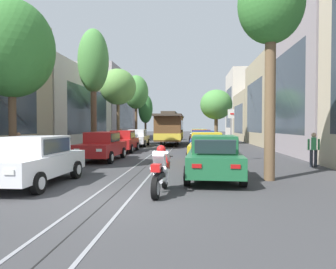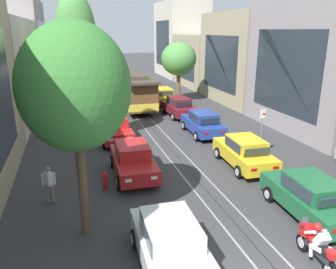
{
  "view_description": "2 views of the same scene",
  "coord_description": "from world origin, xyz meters",
  "px_view_note": "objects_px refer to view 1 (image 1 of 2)",
  "views": [
    {
      "loc": [
        2.13,
        -7.62,
        1.92
      ],
      "look_at": [
        0.3,
        16.59,
        1.24
      ],
      "focal_mm": 32.94,
      "sensor_mm": 36.0,
      "label": 1
    },
    {
      "loc": [
        -5.42,
        -5.98,
        6.83
      ],
      "look_at": [
        0.0,
        12.65,
        0.78
      ],
      "focal_mm": 35.83,
      "sensor_mm": 36.0,
      "label": 2
    }
  ],
  "objects_px": {
    "parked_car_yellow_fifth_right": "(199,137)",
    "motorcycle_with_rider": "(161,171)",
    "parked_car_green_near_right": "(214,157)",
    "street_tree_kerb_left_near": "(12,49)",
    "street_tree_kerb_left_second": "(93,63)",
    "street_tree_kerb_left_mid": "(118,87)",
    "parked_car_red_mid_left": "(123,141)",
    "pedestrian_crossing_far": "(121,135)",
    "parked_car_red_second_left": "(102,146)",
    "parked_car_yellow_second_right": "(207,147)",
    "pedestrian_on_left_pavement": "(18,146)",
    "street_tree_kerb_left_far": "(145,109)",
    "parked_car_maroon_fourth_right": "(201,139)",
    "cable_car_trolley": "(170,128)",
    "street_tree_kerb_right_second": "(216,105)",
    "street_sign_post": "(231,129)",
    "parked_car_white_sixth_right": "(197,135)",
    "pedestrian_on_right_pavement": "(314,148)",
    "parked_car_white_near_left": "(34,160)",
    "parked_car_blue_mid_right": "(203,142)",
    "street_tree_kerb_left_fourth": "(136,93)",
    "fire_hydrant": "(67,155)",
    "parked_car_white_fourth_left": "(137,138)",
    "street_tree_kerb_right_near": "(271,9)"
  },
  "relations": [
    {
      "from": "street_tree_kerb_right_near",
      "to": "parked_car_white_near_left",
      "type": "bearing_deg",
      "value": -169.95
    },
    {
      "from": "parked_car_red_second_left",
      "to": "parked_car_white_sixth_right",
      "type": "bearing_deg",
      "value": 75.21
    },
    {
      "from": "parked_car_maroon_fourth_right",
      "to": "parked_car_white_sixth_right",
      "type": "height_order",
      "value": "same"
    },
    {
      "from": "pedestrian_crossing_far",
      "to": "cable_car_trolley",
      "type": "bearing_deg",
      "value": -20.0
    },
    {
      "from": "street_tree_kerb_right_second",
      "to": "parked_car_green_near_right",
      "type": "bearing_deg",
      "value": -94.76
    },
    {
      "from": "parked_car_yellow_second_right",
      "to": "street_sign_post",
      "type": "bearing_deg",
      "value": 27.75
    },
    {
      "from": "street_tree_kerb_right_second",
      "to": "street_sign_post",
      "type": "bearing_deg",
      "value": -91.73
    },
    {
      "from": "parked_car_white_sixth_right",
      "to": "street_tree_kerb_right_second",
      "type": "xyz_separation_m",
      "value": [
        1.91,
        -5.25,
        3.35
      ]
    },
    {
      "from": "parked_car_yellow_fifth_right",
      "to": "street_tree_kerb_left_near",
      "type": "height_order",
      "value": "street_tree_kerb_left_near"
    },
    {
      "from": "street_sign_post",
      "to": "fire_hydrant",
      "type": "bearing_deg",
      "value": -171.23
    },
    {
      "from": "parked_car_maroon_fourth_right",
      "to": "parked_car_yellow_fifth_right",
      "type": "distance_m",
      "value": 4.88
    },
    {
      "from": "parked_car_red_mid_left",
      "to": "pedestrian_crossing_far",
      "type": "bearing_deg",
      "value": 103.7
    },
    {
      "from": "parked_car_red_second_left",
      "to": "parked_car_white_sixth_right",
      "type": "distance_m",
      "value": 22.23
    },
    {
      "from": "parked_car_yellow_second_right",
      "to": "motorcycle_with_rider",
      "type": "relative_size",
      "value": 2.22
    },
    {
      "from": "parked_car_red_second_left",
      "to": "parked_car_green_near_right",
      "type": "xyz_separation_m",
      "value": [
        5.76,
        -5.61,
        0.0
      ]
    },
    {
      "from": "parked_car_green_near_right",
      "to": "street_tree_kerb_left_near",
      "type": "height_order",
      "value": "street_tree_kerb_left_near"
    },
    {
      "from": "parked_car_blue_mid_right",
      "to": "fire_hydrant",
      "type": "bearing_deg",
      "value": -138.34
    },
    {
      "from": "parked_car_white_fourth_left",
      "to": "pedestrian_on_right_pavement",
      "type": "xyz_separation_m",
      "value": [
        10.77,
        -14.01,
        0.11
      ]
    },
    {
      "from": "parked_car_green_near_right",
      "to": "parked_car_white_fourth_left",
      "type": "bearing_deg",
      "value": 108.48
    },
    {
      "from": "parked_car_white_near_left",
      "to": "fire_hydrant",
      "type": "relative_size",
      "value": 5.23
    },
    {
      "from": "parked_car_maroon_fourth_right",
      "to": "pedestrian_on_right_pavement",
      "type": "bearing_deg",
      "value": -69.09
    },
    {
      "from": "parked_car_white_near_left",
      "to": "street_tree_kerb_left_mid",
      "type": "xyz_separation_m",
      "value": [
        -2.16,
        20.55,
        4.97
      ]
    },
    {
      "from": "street_tree_kerb_left_near",
      "to": "motorcycle_with_rider",
      "type": "distance_m",
      "value": 8.79
    },
    {
      "from": "motorcycle_with_rider",
      "to": "pedestrian_on_right_pavement",
      "type": "height_order",
      "value": "pedestrian_on_right_pavement"
    },
    {
      "from": "street_tree_kerb_left_far",
      "to": "parked_car_maroon_fourth_right",
      "type": "bearing_deg",
      "value": -68.28
    },
    {
      "from": "street_tree_kerb_left_mid",
      "to": "street_tree_kerb_right_near",
      "type": "height_order",
      "value": "street_tree_kerb_left_mid"
    },
    {
      "from": "parked_car_yellow_second_right",
      "to": "pedestrian_crossing_far",
      "type": "distance_m",
      "value": 18.71
    },
    {
      "from": "parked_car_yellow_fifth_right",
      "to": "pedestrian_on_right_pavement",
      "type": "distance_m",
      "value": 18.19
    },
    {
      "from": "street_tree_kerb_left_far",
      "to": "cable_car_trolley",
      "type": "bearing_deg",
      "value": -73.24
    },
    {
      "from": "street_tree_kerb_left_second",
      "to": "street_tree_kerb_left_mid",
      "type": "height_order",
      "value": "street_tree_kerb_left_second"
    },
    {
      "from": "parked_car_red_second_left",
      "to": "pedestrian_on_left_pavement",
      "type": "height_order",
      "value": "pedestrian_on_left_pavement"
    },
    {
      "from": "pedestrian_on_left_pavement",
      "to": "street_tree_kerb_left_mid",
      "type": "bearing_deg",
      "value": 84.47
    },
    {
      "from": "parked_car_red_mid_left",
      "to": "parked_car_blue_mid_right",
      "type": "height_order",
      "value": "same"
    },
    {
      "from": "pedestrian_crossing_far",
      "to": "street_tree_kerb_right_near",
      "type": "bearing_deg",
      "value": -64.59
    },
    {
      "from": "parked_car_blue_mid_right",
      "to": "street_tree_kerb_left_fourth",
      "type": "xyz_separation_m",
      "value": [
        -7.77,
        16.39,
        5.32
      ]
    },
    {
      "from": "pedestrian_on_right_pavement",
      "to": "street_sign_post",
      "type": "xyz_separation_m",
      "value": [
        -3.53,
        2.13,
        0.87
      ]
    },
    {
      "from": "street_tree_kerb_left_far",
      "to": "pedestrian_crossing_far",
      "type": "bearing_deg",
      "value": -92.2
    },
    {
      "from": "street_tree_kerb_left_far",
      "to": "street_tree_kerb_left_mid",
      "type": "bearing_deg",
      "value": -90.69
    },
    {
      "from": "pedestrian_on_left_pavement",
      "to": "parked_car_red_mid_left",
      "type": "bearing_deg",
      "value": 63.82
    },
    {
      "from": "street_tree_kerb_left_far",
      "to": "pedestrian_on_right_pavement",
      "type": "xyz_separation_m",
      "value": [
        12.75,
        -32.52,
        -3.62
      ]
    },
    {
      "from": "parked_car_red_second_left",
      "to": "parked_car_yellow_second_right",
      "type": "height_order",
      "value": "same"
    },
    {
      "from": "street_tree_kerb_left_near",
      "to": "street_tree_kerb_left_fourth",
      "type": "xyz_separation_m",
      "value": [
        0.52,
        26.08,
        1.0
      ]
    },
    {
      "from": "parked_car_maroon_fourth_right",
      "to": "parked_car_yellow_fifth_right",
      "type": "xyz_separation_m",
      "value": [
        -0.0,
        4.88,
        0.0
      ]
    },
    {
      "from": "parked_car_blue_mid_right",
      "to": "parked_car_yellow_fifth_right",
      "type": "relative_size",
      "value": 1.0
    },
    {
      "from": "parked_car_red_second_left",
      "to": "parked_car_red_mid_left",
      "type": "relative_size",
      "value": 1.0
    },
    {
      "from": "street_tree_kerb_right_near",
      "to": "street_tree_kerb_left_far",
      "type": "bearing_deg",
      "value": 105.17
    },
    {
      "from": "parked_car_white_sixth_right",
      "to": "pedestrian_on_right_pavement",
      "type": "bearing_deg",
      "value": -78.07
    },
    {
      "from": "parked_car_red_second_left",
      "to": "street_tree_kerb_left_second",
      "type": "xyz_separation_m",
      "value": [
        -2.08,
        5.06,
        5.63
      ]
    },
    {
      "from": "parked_car_yellow_fifth_right",
      "to": "motorcycle_with_rider",
      "type": "relative_size",
      "value": 2.2
    },
    {
      "from": "parked_car_maroon_fourth_right",
      "to": "street_tree_kerb_left_fourth",
      "type": "height_order",
      "value": "street_tree_kerb_left_fourth"
    }
  ]
}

